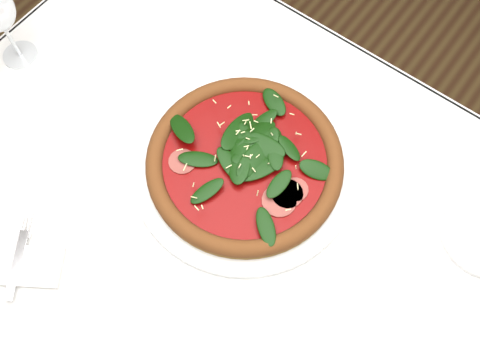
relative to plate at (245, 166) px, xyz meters
The scene contains 6 objects.
ground 0.76m from the plate, 46.03° to the right, with size 6.00×6.00×0.00m, color brown.
dining_table 0.14m from the plate, 46.03° to the right, with size 1.21×0.81×0.75m.
plate is the anchor object (origin of this frame).
pizza 0.02m from the plate, 90.00° to the right, with size 0.43×0.43×0.04m.
napkin 0.39m from the plate, 117.04° to the right, with size 0.14×0.06×0.01m, color white.
fork 0.38m from the plate, 120.42° to the right, with size 0.09×0.13×0.00m.
Camera 1 is at (0.16, -0.24, 1.57)m, focal length 40.00 mm.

